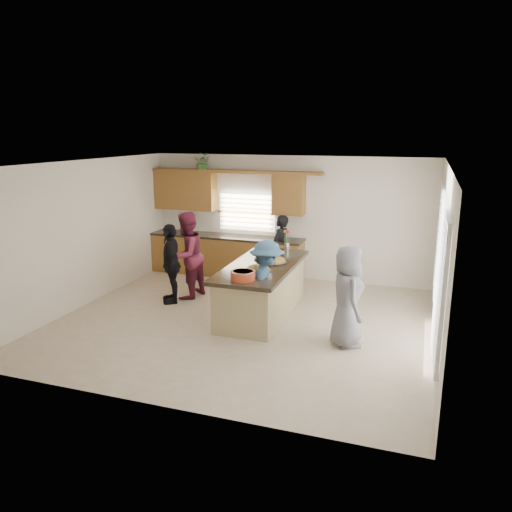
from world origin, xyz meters
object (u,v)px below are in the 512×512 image
at_px(woman_left_back, 280,249).
at_px(woman_left_mid, 187,256).
at_px(island, 262,290).
at_px(woman_right_front, 347,296).
at_px(salad_bowl, 243,275).
at_px(woman_right_back, 267,285).
at_px(woman_left_front, 171,263).

xyz_separation_m(woman_left_back, woman_left_mid, (-1.47, -1.70, 0.12)).
relative_size(island, woman_right_front, 1.67).
distance_m(salad_bowl, woman_left_back, 3.15).
distance_m(woman_right_back, woman_right_front, 1.42).
relative_size(woman_left_front, woman_right_back, 1.01).
relative_size(island, woman_right_back, 1.73).
height_order(salad_bowl, woman_right_back, woman_right_back).
distance_m(island, woman_right_back, 0.81).
distance_m(woman_left_mid, woman_right_back, 2.30).
bearing_deg(salad_bowl, woman_right_back, 51.04).
xyz_separation_m(woman_left_back, woman_right_front, (1.97, -2.99, 0.05)).
distance_m(island, woman_left_mid, 1.83).
bearing_deg(woman_right_back, woman_left_front, 59.32).
relative_size(woman_left_front, woman_right_front, 0.98).
bearing_deg(woman_left_back, woman_right_front, 46.11).
relative_size(woman_right_back, woman_right_front, 0.96).
bearing_deg(woman_right_front, woman_left_mid, 45.28).
bearing_deg(woman_right_back, woman_left_back, -1.12).
bearing_deg(island, woman_left_back, 96.63).
distance_m(woman_left_mid, woman_right_front, 3.67).
bearing_deg(woman_right_back, woman_right_front, -111.90).
bearing_deg(woman_right_front, woman_left_front, 51.19).
distance_m(salad_bowl, woman_right_back, 0.53).
xyz_separation_m(woman_left_mid, woman_right_front, (3.44, -1.29, -0.07)).
bearing_deg(woman_right_front, woman_right_back, 56.64).
relative_size(woman_left_mid, woman_right_front, 1.09).
distance_m(woman_left_front, woman_right_front, 3.73).
height_order(island, woman_left_back, woman_left_back).
relative_size(salad_bowl, woman_right_front, 0.25).
height_order(salad_bowl, woman_right_front, woman_right_front).
relative_size(island, woman_left_front, 1.71).
xyz_separation_m(island, woman_left_back, (-0.26, 2.10, 0.31)).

